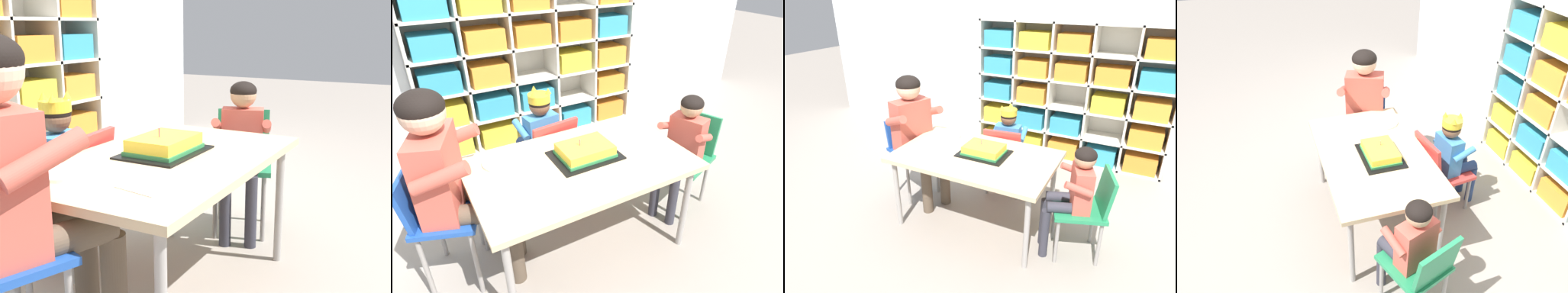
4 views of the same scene
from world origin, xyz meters
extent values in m
cube|color=silver|center=(0.89, 1.47, 0.70)|extent=(0.02, 0.31, 1.39)
cube|color=silver|center=(1.27, 1.47, 0.70)|extent=(0.02, 0.31, 1.39)
cube|color=teal|center=(0.70, 1.46, 0.10)|extent=(0.30, 0.24, 0.17)
cube|color=orange|center=(1.08, 1.46, 0.10)|extent=(0.30, 0.24, 0.17)
cube|color=orange|center=(1.08, 1.46, 0.38)|extent=(0.30, 0.24, 0.17)
cube|color=yellow|center=(0.70, 1.46, 0.65)|extent=(0.30, 0.24, 0.17)
cube|color=orange|center=(1.08, 1.46, 0.65)|extent=(0.30, 0.24, 0.17)
cube|color=orange|center=(0.70, 1.46, 0.93)|extent=(0.30, 0.24, 0.17)
cube|color=teal|center=(1.08, 1.46, 0.93)|extent=(0.30, 0.24, 0.17)
cube|color=orange|center=(1.08, 1.46, 1.20)|extent=(0.30, 0.24, 0.17)
cube|color=#D1B789|center=(0.00, 0.00, 0.57)|extent=(1.14, 0.70, 0.03)
cylinder|color=#9E9993|center=(0.51, -0.29, 0.28)|extent=(0.04, 0.04, 0.55)
cylinder|color=#9E9993|center=(-0.51, 0.29, 0.28)|extent=(0.04, 0.04, 0.55)
cylinder|color=#9E9993|center=(0.51, 0.29, 0.28)|extent=(0.04, 0.04, 0.55)
cube|color=red|center=(0.02, 0.55, 0.31)|extent=(0.37, 0.38, 0.03)
cube|color=red|center=(0.04, 0.40, 0.48)|extent=(0.31, 0.10, 0.31)
cylinder|color=gray|center=(0.14, 0.71, 0.15)|extent=(0.02, 0.02, 0.30)
cylinder|color=gray|center=(-0.14, 0.67, 0.15)|extent=(0.02, 0.02, 0.30)
cylinder|color=gray|center=(0.17, 0.43, 0.15)|extent=(0.02, 0.02, 0.30)
cylinder|color=gray|center=(-0.10, 0.40, 0.15)|extent=(0.02, 0.02, 0.30)
cube|color=#3D7FBC|center=(0.02, 0.56, 0.47)|extent=(0.22, 0.14, 0.29)
sphere|color=brown|center=(0.02, 0.56, 0.69)|extent=(0.13, 0.13, 0.13)
ellipsoid|color=black|center=(0.02, 0.56, 0.71)|extent=(0.14, 0.14, 0.10)
cylinder|color=yellow|center=(0.02, 0.56, 0.74)|extent=(0.14, 0.14, 0.05)
cone|color=yellow|center=(0.01, 0.62, 0.78)|extent=(0.04, 0.04, 0.04)
cone|color=yellow|center=(0.07, 0.54, 0.78)|extent=(0.04, 0.04, 0.04)
cone|color=yellow|center=(-0.03, 0.53, 0.78)|extent=(0.04, 0.04, 0.04)
cylinder|color=navy|center=(0.07, 0.68, 0.35)|extent=(0.10, 0.22, 0.07)
cylinder|color=navy|center=(-0.06, 0.66, 0.35)|extent=(0.10, 0.22, 0.07)
cylinder|color=navy|center=(0.05, 0.78, 0.16)|extent=(0.06, 0.06, 0.32)
cylinder|color=navy|center=(-0.07, 0.76, 0.16)|extent=(0.06, 0.06, 0.32)
cylinder|color=#3D7FBC|center=(0.14, 0.62, 0.53)|extent=(0.07, 0.18, 0.10)
cylinder|color=#3D7FBC|center=(-0.11, 0.59, 0.53)|extent=(0.07, 0.18, 0.10)
cube|color=#1E4CA8|center=(-0.66, 0.13, 0.43)|extent=(0.40, 0.43, 0.03)
cylinder|color=gray|center=(-0.50, 0.23, 0.21)|extent=(0.02, 0.02, 0.42)
cylinder|color=brown|center=(-0.55, 0.00, 0.47)|extent=(0.32, 0.20, 0.10)
cylinder|color=brown|center=(-0.49, 0.17, 0.47)|extent=(0.32, 0.20, 0.10)
cylinder|color=brown|center=(-0.35, 0.11, 0.22)|extent=(0.08, 0.08, 0.44)
cylinder|color=#D15647|center=(-0.67, -0.05, 0.74)|extent=(0.25, 0.15, 0.14)
cube|color=#238451|center=(0.76, 0.00, 0.36)|extent=(0.41, 0.40, 0.03)
cube|color=#238451|center=(0.90, 0.05, 0.50)|extent=(0.15, 0.28, 0.26)
cylinder|color=gray|center=(0.59, 0.07, 0.17)|extent=(0.02, 0.02, 0.35)
cylinder|color=gray|center=(0.67, -0.16, 0.17)|extent=(0.02, 0.02, 0.35)
cylinder|color=gray|center=(0.84, 0.16, 0.17)|extent=(0.02, 0.02, 0.35)
cylinder|color=gray|center=(0.92, -0.07, 0.17)|extent=(0.02, 0.02, 0.35)
cube|color=#D15647|center=(0.76, 0.00, 0.51)|extent=(0.18, 0.24, 0.29)
sphere|color=tan|center=(0.76, 0.00, 0.73)|extent=(0.13, 0.13, 0.13)
ellipsoid|color=black|center=(0.76, 0.00, 0.75)|extent=(0.14, 0.14, 0.10)
cylinder|color=#33333D|center=(0.64, 0.03, 0.40)|extent=(0.22, 0.14, 0.07)
cylinder|color=#33333D|center=(0.68, -0.09, 0.40)|extent=(0.22, 0.14, 0.07)
cylinder|color=#33333D|center=(0.54, -0.01, 0.18)|extent=(0.06, 0.06, 0.37)
cylinder|color=#33333D|center=(0.58, -0.13, 0.18)|extent=(0.06, 0.06, 0.37)
cylinder|color=#D15647|center=(0.68, 0.11, 0.58)|extent=(0.18, 0.10, 0.10)
cylinder|color=#D15647|center=(0.76, -0.13, 0.58)|extent=(0.18, 0.10, 0.10)
cube|color=black|center=(0.05, 0.04, 0.59)|extent=(0.35, 0.26, 0.01)
cube|color=yellow|center=(0.05, 0.04, 0.62)|extent=(0.27, 0.20, 0.06)
cube|color=#338E4C|center=(0.05, 0.04, 0.60)|extent=(0.28, 0.21, 0.02)
cylinder|color=#E54C66|center=(0.02, 0.04, 0.67)|extent=(0.01, 0.01, 0.04)
cylinder|color=white|center=(-0.35, 0.20, 0.59)|extent=(0.21, 0.21, 0.01)
cube|color=white|center=(-0.32, -0.14, 0.59)|extent=(0.18, 0.18, 0.00)
camera|label=1|loc=(-1.56, -0.96, 1.08)|focal=45.70mm
camera|label=2|loc=(-0.71, -1.32, 1.55)|focal=31.56mm
camera|label=3|loc=(1.03, -1.95, 1.67)|focal=31.51mm
camera|label=4|loc=(1.93, -0.60, 2.02)|focal=33.79mm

